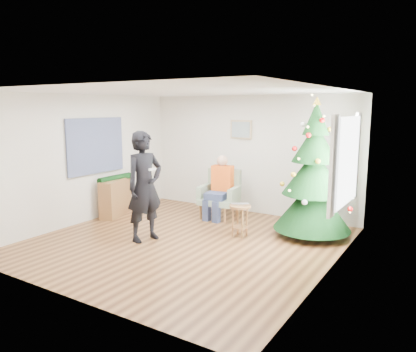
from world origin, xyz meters
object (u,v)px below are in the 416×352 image
Objects in this scene: christmas_tree at (314,175)px; console at (116,197)px; stool at (240,220)px; standing_man at (145,186)px; armchair at (220,200)px.

console is at bearing -168.29° from christmas_tree.
standing_man is at bearing -141.30° from stool.
standing_man is at bearing -143.62° from christmas_tree.
christmas_tree reaches higher than standing_man.
armchair is (-2.06, 0.18, -0.76)m from christmas_tree.
standing_man reaches higher than armchair.
armchair is 2.10m from standing_man.
console reaches higher than stool.
standing_man is 2.00m from console.
armchair reaches higher than stool.
console is (-1.66, 0.95, -0.57)m from standing_man.
standing_man reaches higher than stool.
christmas_tree is at bearing -12.99° from armchair.
christmas_tree is 2.53× the size of console.
christmas_tree is 2.48× the size of armchair.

